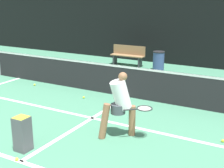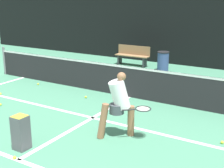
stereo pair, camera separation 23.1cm
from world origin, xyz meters
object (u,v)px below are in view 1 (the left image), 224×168
at_px(player_practicing, 120,103).
at_px(courtside_bench, 128,55).
at_px(ball_hopper, 22,133).
at_px(trash_bin, 159,61).

bearing_deg(player_practicing, courtside_bench, 71.87).
bearing_deg(ball_hopper, trash_bin, 91.19).
height_order(player_practicing, trash_bin, player_practicing).
relative_size(courtside_bench, trash_bin, 1.93).
bearing_deg(courtside_bench, ball_hopper, -78.64).
bearing_deg(trash_bin, ball_hopper, -88.81).
xyz_separation_m(player_practicing, courtside_bench, (-3.09, 6.57, -0.31)).
distance_m(courtside_bench, trash_bin, 1.59).
distance_m(player_practicing, trash_bin, 6.44).
height_order(ball_hopper, courtside_bench, courtside_bench).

